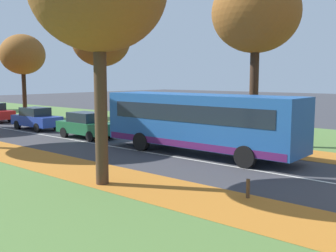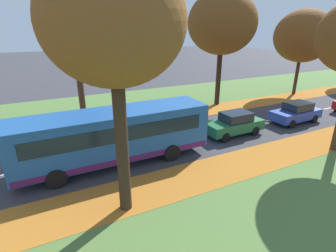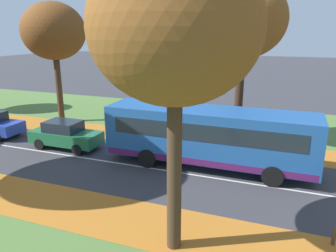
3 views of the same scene
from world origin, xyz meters
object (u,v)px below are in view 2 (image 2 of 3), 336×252
(tree_left_mid, at_px, (222,23))
(tree_left_near, at_px, (74,33))
(bollard_third, at_px, (11,143))
(bus, at_px, (114,134))
(car_blue_following, at_px, (296,112))
(tree_left_far, at_px, (303,36))
(tree_right_near, at_px, (114,23))
(car_green_lead, at_px, (234,124))

(tree_left_mid, bearing_deg, tree_left_near, -88.06)
(bollard_third, xyz_separation_m, bus, (4.87, 5.35, 1.39))
(car_blue_following, bearing_deg, tree_left_mid, -161.40)
(tree_left_far, distance_m, car_blue_following, 11.72)
(car_blue_following, bearing_deg, tree_right_near, -74.96)
(bollard_third, height_order, bus, bus)
(tree_left_mid, distance_m, bus, 15.30)
(tree_left_mid, bearing_deg, tree_right_near, -49.21)
(tree_right_near, distance_m, car_blue_following, 17.18)
(tree_left_near, xyz_separation_m, tree_left_far, (0.05, 23.16, -0.51))
(tree_right_near, distance_m, bus, 6.91)
(tree_left_far, xyz_separation_m, tree_right_near, (10.74, -23.41, 1.00))
(tree_left_mid, xyz_separation_m, car_green_lead, (6.90, -3.67, -6.64))
(tree_right_near, xyz_separation_m, bollard_third, (-8.93, -4.58, -6.92))
(tree_left_far, distance_m, car_green_lead, 16.40)
(tree_left_far, bearing_deg, bus, -73.56)
(car_blue_following, bearing_deg, car_green_lead, -91.76)
(tree_right_near, bearing_deg, car_blue_following, 105.04)
(tree_left_far, relative_size, bus, 0.86)
(tree_right_near, height_order, bus, tree_right_near)
(tree_left_mid, height_order, bus, tree_left_mid)
(tree_left_near, height_order, car_green_lead, tree_left_near)
(tree_left_mid, relative_size, car_blue_following, 2.43)
(tree_right_near, bearing_deg, bus, 169.30)
(bollard_third, xyz_separation_m, car_blue_following, (4.80, 19.97, 0.50))
(bus, height_order, car_green_lead, bus)
(tree_left_far, relative_size, car_green_lead, 2.13)
(tree_left_mid, relative_size, car_green_lead, 2.44)
(tree_right_near, height_order, car_blue_following, tree_right_near)
(tree_left_near, relative_size, tree_left_mid, 0.87)
(bus, bearing_deg, tree_left_near, -175.58)
(tree_left_near, xyz_separation_m, bus, (6.73, 0.52, -5.04))
(tree_left_mid, bearing_deg, tree_left_far, 87.37)
(tree_left_mid, bearing_deg, bus, -59.67)
(tree_left_mid, height_order, car_blue_following, tree_left_mid)
(tree_right_near, relative_size, bollard_third, 15.15)
(car_green_lead, xyz_separation_m, car_blue_following, (0.19, 6.06, 0.00))
(bollard_third, bearing_deg, bus, 47.69)
(bus, xyz_separation_m, car_green_lead, (-0.26, 8.56, -0.89))
(bus, height_order, car_blue_following, bus)
(tree_left_near, bearing_deg, tree_left_mid, 91.94)
(tree_left_far, relative_size, car_blue_following, 2.12)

